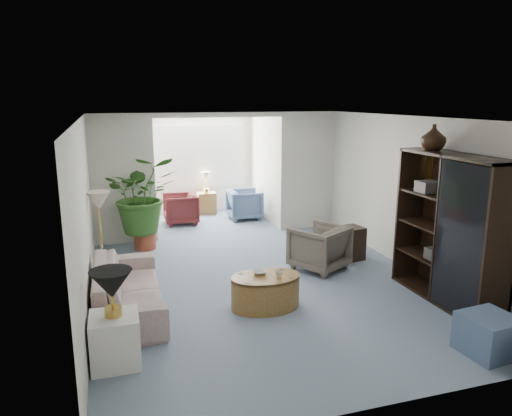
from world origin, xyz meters
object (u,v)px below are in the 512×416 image
object	(u,v)px
coffee_table	(266,292)
cabinet_urn	(434,137)
framed_picture	(421,169)
wingback_chair	(319,248)
coffee_bowl	(260,272)
floor_lamp	(99,201)
entertainment_cabinet	(450,229)
ottoman	(489,335)
coffee_cup	(279,274)
plant_pot	(145,240)
sunroom_table	(207,203)
end_table	(115,340)
sunroom_chair_blue	(245,204)
side_table_dark	(348,243)
table_lamp	(111,284)
sunroom_chair_maroon	(181,209)
sofa	(128,288)

from	to	relation	value
coffee_table	cabinet_urn	bearing A→B (deg)	-0.16
framed_picture	wingback_chair	bearing A→B (deg)	154.91
framed_picture	coffee_bowl	world-z (taller)	framed_picture
floor_lamp	entertainment_cabinet	bearing A→B (deg)	-26.72
coffee_bowl	ottoman	distance (m)	2.85
coffee_table	ottoman	bearing A→B (deg)	-43.50
floor_lamp	coffee_cup	bearing A→B (deg)	-40.19
plant_pot	sunroom_table	bearing A→B (deg)	55.18
floor_lamp	sunroom_table	bearing A→B (deg)	57.31
floor_lamp	cabinet_urn	world-z (taller)	cabinet_urn
floor_lamp	entertainment_cabinet	distance (m)	5.12
end_table	coffee_table	size ratio (longest dim) A/B	0.58
wingback_chair	sunroom_chair_blue	distance (m)	3.66
sunroom_table	side_table_dark	bearing A→B (deg)	-67.76
entertainment_cabinet	cabinet_urn	size ratio (longest dim) A/B	5.65
table_lamp	sunroom_table	world-z (taller)	table_lamp
table_lamp	sunroom_chair_blue	bearing A→B (deg)	61.79
table_lamp	coffee_cup	world-z (taller)	table_lamp
side_table_dark	cabinet_urn	xyz separation A→B (m)	(0.46, -1.48, 1.95)
coffee_cup	sunroom_table	size ratio (longest dim) A/B	0.18
entertainment_cabinet	table_lamp	bearing A→B (deg)	-175.16
table_lamp	wingback_chair	bearing A→B (deg)	31.99
coffee_table	sunroom_table	size ratio (longest dim) A/B	1.80
sunroom_chair_blue	entertainment_cabinet	bearing A→B (deg)	-163.79
end_table	side_table_dark	world-z (taller)	side_table_dark
coffee_bowl	coffee_cup	distance (m)	0.28
sunroom_chair_maroon	side_table_dark	bearing A→B (deg)	37.56
cabinet_urn	plant_pot	bearing A→B (deg)	140.27
table_lamp	coffee_cup	distance (m)	2.30
side_table_dark	sunroom_chair_maroon	size ratio (longest dim) A/B	0.78
coffee_bowl	coffee_cup	xyz separation A→B (m)	(0.20, -0.20, 0.02)
cabinet_urn	ottoman	distance (m)	2.80
coffee_table	plant_pot	bearing A→B (deg)	112.93
side_table_dark	wingback_chair	bearing A→B (deg)	-156.80
wingback_chair	coffee_bowl	bearing A→B (deg)	8.18
table_lamp	wingback_chair	xyz separation A→B (m)	(3.29, 2.06, -0.54)
ottoman	sunroom_chair_maroon	bearing A→B (deg)	109.59
end_table	sunroom_chair_maroon	distance (m)	5.92
side_table_dark	ottoman	world-z (taller)	side_table_dark
sofa	coffee_table	size ratio (longest dim) A/B	2.29
floor_lamp	wingback_chair	size ratio (longest dim) A/B	0.44
end_table	plant_pot	bearing A→B (deg)	81.10
plant_pot	floor_lamp	bearing A→B (deg)	-118.66
wingback_chair	sunroom_table	distance (m)	4.51
coffee_bowl	sunroom_chair_maroon	xyz separation A→B (m)	(-0.36, 4.73, -0.13)
sofa	coffee_bowl	bearing A→B (deg)	-101.03
sunroom_chair_maroon	plant_pot	bearing A→B (deg)	-27.52
floor_lamp	sunroom_chair_blue	bearing A→B (deg)	43.69
framed_picture	wingback_chair	xyz separation A→B (m)	(-1.39, 0.65, -1.33)
coffee_table	sunroom_chair_maroon	size ratio (longest dim) A/B	1.27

